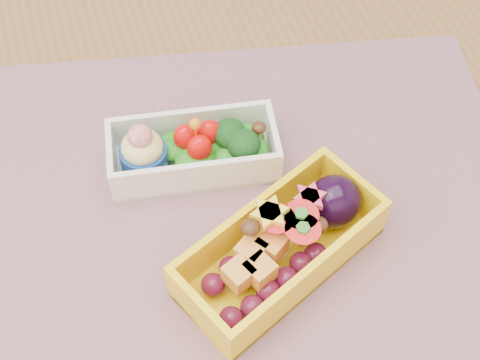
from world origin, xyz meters
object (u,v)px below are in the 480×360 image
object	(u,v)px
table	(272,245)
placemat	(234,210)
bento_white	(193,150)
bento_yellow	(284,245)

from	to	relation	value
table	placemat	bearing A→B (deg)	-172.08
bento_white	bento_yellow	bearing A→B (deg)	-60.41
bento_yellow	bento_white	bearing A→B (deg)	86.40
placemat	bento_white	bearing A→B (deg)	109.48
table	bento_yellow	xyz separation A→B (m)	(-0.02, -0.07, 0.13)
placemat	bento_yellow	size ratio (longest dim) A/B	2.69
bento_white	bento_yellow	size ratio (longest dim) A/B	0.83
bento_white	bento_yellow	distance (m)	0.13
table	bento_yellow	distance (m)	0.15
bento_white	table	bearing A→B (deg)	-31.19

